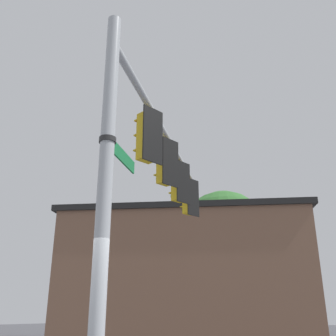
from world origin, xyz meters
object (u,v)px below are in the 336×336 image
traffic_light_mid_outer (178,183)px  traffic_light_mid_inner (165,164)px  street_name_sign (117,151)px  traffic_light_nearest_pole (147,137)px  traffic_light_arm_end (189,198)px  bird_flying (156,119)px

traffic_light_mid_outer → traffic_light_mid_inner: bearing=-148.9°
street_name_sign → traffic_light_mid_outer: bearing=31.3°
traffic_light_mid_inner → street_name_sign: traffic_light_mid_inner is taller
traffic_light_nearest_pole → traffic_light_arm_end: size_ratio=1.00×
bird_flying → traffic_light_nearest_pole: bearing=-135.6°
traffic_light_nearest_pole → bird_flying: bearing=44.4°
traffic_light_mid_inner → traffic_light_mid_outer: bearing=31.1°
traffic_light_nearest_pole → bird_flying: 6.21m
traffic_light_mid_inner → traffic_light_mid_outer: 1.64m
traffic_light_arm_end → traffic_light_mid_outer: bearing=-148.9°
traffic_light_mid_outer → street_name_sign: 5.07m
traffic_light_mid_inner → street_name_sign: 3.48m
traffic_light_mid_outer → traffic_light_arm_end: size_ratio=1.00×
traffic_light_nearest_pole → street_name_sign: 1.97m
traffic_light_nearest_pole → bird_flying: (3.82, 3.73, 3.16)m
street_name_sign → bird_flying: size_ratio=4.26×
traffic_light_arm_end → bird_flying: 3.40m
traffic_light_nearest_pole → traffic_light_mid_outer: (2.80, 1.69, 0.00)m
street_name_sign → traffic_light_arm_end: bearing=31.2°
traffic_light_arm_end → traffic_light_nearest_pole: bearing=-148.9°
traffic_light_arm_end → bird_flying: bearing=108.0°
traffic_light_arm_end → street_name_sign: size_ratio=1.07×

